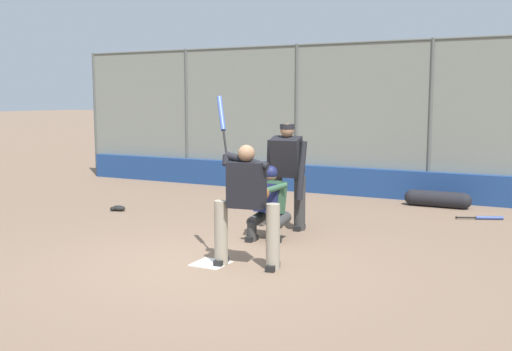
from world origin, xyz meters
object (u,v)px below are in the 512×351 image
(spare_bat_near_backstop, at_px, (486,218))
(baseball_loose, at_px, (217,215))
(batter_at_plate, at_px, (246,201))
(umpire_home, at_px, (287,173))
(equipment_bag_dugout_side, at_px, (437,199))
(fielding_glove_on_dirt, at_px, (118,208))
(catcher_behind_plate, at_px, (268,202))

(spare_bat_near_backstop, xyz_separation_m, baseball_loose, (4.38, 1.94, 0.00))
(batter_at_plate, bearing_deg, umpire_home, -86.60)
(batter_at_plate, height_order, equipment_bag_dugout_side, batter_at_plate)
(batter_at_plate, bearing_deg, baseball_loose, -60.40)
(batter_at_plate, distance_m, fielding_glove_on_dirt, 4.65)
(spare_bat_near_backstop, bearing_deg, baseball_loose, -179.45)
(catcher_behind_plate, xyz_separation_m, spare_bat_near_backstop, (-2.75, -3.15, -0.55))
(spare_bat_near_backstop, height_order, equipment_bag_dugout_side, equipment_bag_dugout_side)
(catcher_behind_plate, height_order, spare_bat_near_backstop, catcher_behind_plate)
(fielding_glove_on_dirt, xyz_separation_m, equipment_bag_dugout_side, (-5.34, -3.20, 0.11))
(catcher_behind_plate, distance_m, umpire_home, 0.89)
(catcher_behind_plate, height_order, equipment_bag_dugout_side, catcher_behind_plate)
(baseball_loose, bearing_deg, fielding_glove_on_dirt, 10.65)
(umpire_home, distance_m, baseball_loose, 1.85)
(batter_at_plate, distance_m, baseball_loose, 3.41)
(baseball_loose, bearing_deg, spare_bat_near_backstop, -156.05)
(equipment_bag_dugout_side, bearing_deg, spare_bat_near_backstop, 138.41)
(batter_at_plate, xyz_separation_m, umpire_home, (0.44, -2.25, 0.08))
(catcher_behind_plate, xyz_separation_m, fielding_glove_on_dirt, (3.60, -0.84, -0.53))
(catcher_behind_plate, relative_size, baseball_loose, 15.25)
(spare_bat_near_backstop, xyz_separation_m, fielding_glove_on_dirt, (6.34, 2.31, 0.02))
(batter_at_plate, height_order, baseball_loose, batter_at_plate)
(batter_at_plate, xyz_separation_m, equipment_bag_dugout_side, (-1.36, -5.47, -0.69))
(catcher_behind_plate, xyz_separation_m, baseball_loose, (1.63, -1.21, -0.55))
(batter_at_plate, bearing_deg, fielding_glove_on_dirt, -37.39)
(batter_at_plate, relative_size, baseball_loose, 29.26)
(catcher_behind_plate, height_order, umpire_home, umpire_home)
(baseball_loose, distance_m, equipment_bag_dugout_side, 4.41)
(batter_at_plate, height_order, umpire_home, batter_at_plate)
(catcher_behind_plate, distance_m, spare_bat_near_backstop, 4.22)
(catcher_behind_plate, height_order, fielding_glove_on_dirt, catcher_behind_plate)
(umpire_home, relative_size, baseball_loose, 23.40)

